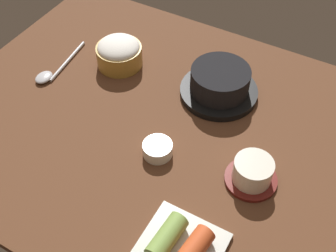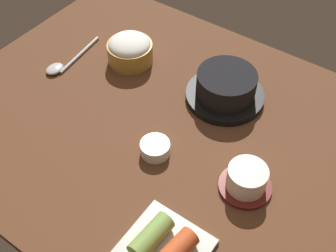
{
  "view_description": "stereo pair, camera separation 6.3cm",
  "coord_description": "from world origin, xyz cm",
  "views": [
    {
      "loc": [
        30.74,
        -53.53,
        71.69
      ],
      "look_at": [
        2.0,
        -2.0,
        5.0
      ],
      "focal_mm": 45.87,
      "sensor_mm": 36.0,
      "label": 1
    },
    {
      "loc": [
        36.07,
        -50.17,
        71.69
      ],
      "look_at": [
        2.0,
        -2.0,
        5.0
      ],
      "focal_mm": 45.87,
      "sensor_mm": 36.0,
      "label": 2
    }
  ],
  "objects": [
    {
      "name": "dining_table",
      "position": [
        0.0,
        0.0,
        1.0
      ],
      "size": [
        100.0,
        76.0,
        2.0
      ],
      "primitive_type": "cube",
      "color": "#56331E",
      "rests_on": "ground"
    },
    {
      "name": "rice_bowl",
      "position": [
        -19.78,
        12.62,
        5.56
      ],
      "size": [
        11.16,
        11.16,
        7.06
      ],
      "color": "#B78C38",
      "rests_on": "dining_table"
    },
    {
      "name": "tea_cup_with_saucer",
      "position": [
        21.66,
        -4.2,
        4.63
      ],
      "size": [
        10.3,
        10.3,
        5.52
      ],
      "color": "maroon",
      "rests_on": "dining_table"
    },
    {
      "name": "stone_pot",
      "position": [
        6.07,
        14.76,
        5.34
      ],
      "size": [
        17.94,
        17.94,
        7.11
      ],
      "color": "black",
      "rests_on": "dining_table"
    },
    {
      "name": "spoon",
      "position": [
        -32.19,
        1.44,
        2.62
      ],
      "size": [
        4.05,
        18.12,
        1.35
      ],
      "color": "#B7B7BC",
      "rests_on": "dining_table"
    },
    {
      "name": "banchan_cup_center",
      "position": [
        2.53,
        -7.3,
        3.52
      ],
      "size": [
        6.14,
        6.14,
        2.81
      ],
      "color": "white",
      "rests_on": "dining_table"
    },
    {
      "name": "kimchi_plate",
      "position": [
        16.46,
        -23.95,
        3.76
      ],
      "size": [
        13.98,
        13.98,
        4.68
      ],
      "color": "silver",
      "rests_on": "dining_table"
    }
  ]
}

